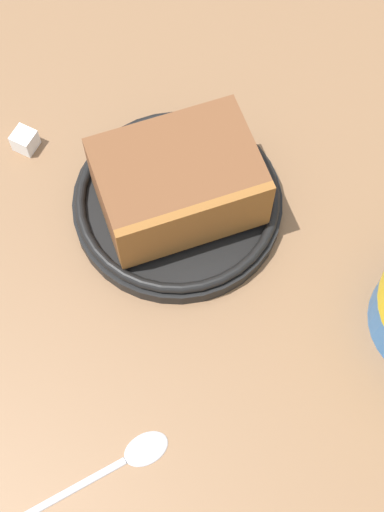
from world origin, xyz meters
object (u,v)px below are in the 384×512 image
object	(u,v)px
small_plate	(178,202)
teaspoon	(120,462)
cake_slice	(178,184)
sugar_cube	(25,140)

from	to	relation	value
small_plate	teaspoon	size ratio (longest dim) A/B	1.42
small_plate	cake_slice	world-z (taller)	cake_slice
small_plate	sugar_cube	distance (cm)	12.74
small_plate	teaspoon	bearing A→B (deg)	20.06
small_plate	sugar_cube	size ratio (longest dim) A/B	9.50
small_plate	cake_slice	xyz separation A→B (cm)	(0.17, 0.21, 3.06)
sugar_cube	small_plate	bearing A→B (deg)	96.08
teaspoon	sugar_cube	bearing A→B (deg)	-130.24
small_plate	cake_slice	distance (cm)	3.07
sugar_cube	teaspoon	bearing A→B (deg)	49.76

